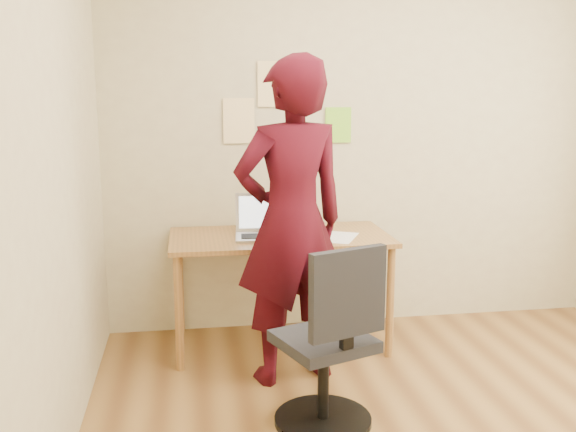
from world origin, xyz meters
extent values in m
cube|color=beige|center=(0.00, 1.77, 1.35)|extent=(3.50, 0.04, 2.70)
cube|color=beige|center=(-1.77, 0.00, 1.35)|extent=(0.04, 3.50, 2.70)
cube|color=olive|center=(-0.61, 1.38, 0.72)|extent=(1.40, 0.70, 0.03)
cylinder|color=olive|center=(-1.26, 1.08, 0.35)|extent=(0.05, 0.05, 0.71)
cylinder|color=olive|center=(0.04, 1.08, 0.35)|extent=(0.05, 0.05, 0.71)
cylinder|color=olive|center=(-1.26, 1.68, 0.35)|extent=(0.05, 0.05, 0.71)
cylinder|color=olive|center=(0.04, 1.68, 0.35)|extent=(0.05, 0.05, 0.71)
cube|color=#B0B0B7|center=(-0.72, 1.31, 0.75)|extent=(0.38, 0.28, 0.02)
cube|color=black|center=(-0.72, 1.31, 0.76)|extent=(0.31, 0.16, 0.00)
cube|color=#B0B0B7|center=(-0.70, 1.46, 0.88)|extent=(0.37, 0.10, 0.25)
cube|color=white|center=(-0.70, 1.46, 0.88)|extent=(0.32, 0.08, 0.20)
cube|color=white|center=(-0.26, 1.27, 0.74)|extent=(0.35, 0.39, 0.00)
cube|color=black|center=(-0.44, 1.20, 0.74)|extent=(0.07, 0.12, 0.01)
cube|color=#3F4C59|center=(-0.44, 1.20, 0.75)|extent=(0.06, 0.10, 0.00)
cube|color=#FDDC97|center=(-0.83, 1.74, 1.45)|extent=(0.21, 0.00, 0.30)
cube|color=#FDDC97|center=(-0.60, 1.74, 1.69)|extent=(0.21, 0.00, 0.30)
cube|color=#8DE032|center=(-0.15, 1.74, 1.42)|extent=(0.18, 0.00, 0.24)
cube|color=black|center=(-0.54, 0.34, 0.44)|extent=(0.54, 0.54, 0.06)
cube|color=black|center=(-0.47, 0.15, 0.74)|extent=(0.39, 0.18, 0.42)
cube|color=black|center=(-0.47, 0.16, 0.53)|extent=(0.07, 0.06, 0.11)
cylinder|color=black|center=(-0.54, 0.34, 0.21)|extent=(0.06, 0.06, 0.42)
cylinder|color=black|center=(-0.54, 0.34, 0.01)|extent=(0.49, 0.49, 0.03)
imported|color=#36070F|center=(-0.62, 0.88, 0.92)|extent=(0.77, 0.60, 1.85)
camera|label=1|loc=(-1.18, -2.59, 1.66)|focal=40.00mm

